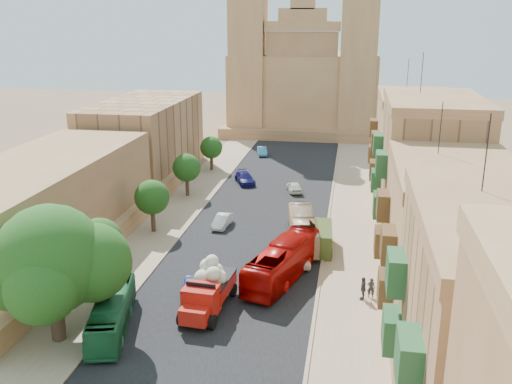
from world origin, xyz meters
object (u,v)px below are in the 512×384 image
(ficus_tree, at_px, (52,263))
(street_tree_d, at_px, (211,148))
(car_dkblue, at_px, (245,178))
(street_tree_b, at_px, (152,197))
(bus_cream_east, at_px, (303,229))
(pedestrian_c, at_px, (363,288))
(bus_green_north, at_px, (112,313))
(car_white_b, at_px, (294,187))
(car_white_a, at_px, (222,221))
(street_tree_a, at_px, (99,241))
(red_truck, at_px, (208,288))
(car_cream, at_px, (293,258))
(bus_red_east, at_px, (283,261))
(olive_pickup, at_px, (319,239))
(pedestrian_a, at_px, (371,288))
(car_blue_a, at_px, (191,287))
(church, at_px, (304,79))
(street_tree_c, at_px, (187,168))
(car_blue_b, at_px, (262,151))

(ficus_tree, bearing_deg, street_tree_d, 90.76)
(car_dkblue, bearing_deg, street_tree_b, -131.57)
(bus_cream_east, relative_size, pedestrian_c, 5.35)
(bus_green_north, relative_size, car_white_b, 2.41)
(ficus_tree, relative_size, car_white_a, 2.50)
(street_tree_a, height_order, bus_green_north, street_tree_a)
(car_dkblue, height_order, car_white_b, car_dkblue)
(red_truck, relative_size, car_cream, 1.56)
(bus_red_east, relative_size, pedestrian_c, 5.91)
(olive_pickup, xyz_separation_m, car_white_b, (-4.09, 17.53, -0.44))
(pedestrian_a, bearing_deg, car_blue_a, 8.30)
(street_tree_a, height_order, red_truck, street_tree_a)
(olive_pickup, bearing_deg, church, 96.56)
(street_tree_a, distance_m, bus_red_east, 14.60)
(olive_pickup, bearing_deg, street_tree_c, 139.85)
(red_truck, bearing_deg, car_white_a, 99.59)
(street_tree_b, distance_m, car_dkblue, 19.33)
(car_dkblue, bearing_deg, red_truck, -107.85)
(street_tree_d, bearing_deg, street_tree_a, -90.00)
(car_dkblue, bearing_deg, street_tree_d, 111.08)
(pedestrian_a, bearing_deg, street_tree_d, -57.34)
(street_tree_a, xyz_separation_m, car_white_b, (12.41, 27.61, -3.11))
(street_tree_b, xyz_separation_m, bus_red_east, (14.00, -8.49, -2.02))
(ficus_tree, distance_m, street_tree_d, 44.06)
(ficus_tree, distance_m, red_truck, 10.97)
(bus_green_north, xyz_separation_m, bus_red_east, (10.50, 9.73, 0.28))
(car_blue_a, bearing_deg, pedestrian_c, -10.68)
(olive_pickup, distance_m, car_dkblue, 22.83)
(street_tree_a, bearing_deg, pedestrian_c, 2.67)
(street_tree_a, xyz_separation_m, car_cream, (14.49, 6.39, -3.13))
(ficus_tree, distance_m, pedestrian_c, 22.22)
(church, xyz_separation_m, car_blue_a, (-2.67, -66.89, -8.98))
(street_tree_b, relative_size, bus_red_east, 0.48)
(street_tree_d, bearing_deg, car_white_b, -34.06)
(bus_cream_east, height_order, car_cream, bus_cream_east)
(bus_cream_east, relative_size, pedestrian_a, 6.08)
(car_white_a, height_order, car_dkblue, car_dkblue)
(street_tree_b, xyz_separation_m, bus_green_north, (3.50, -18.21, -2.29))
(street_tree_a, distance_m, car_cream, 16.14)
(street_tree_c, relative_size, bus_green_north, 0.57)
(car_blue_b, bearing_deg, bus_green_north, -106.08)
(church, bearing_deg, car_white_a, -93.91)
(olive_pickup, bearing_deg, bus_red_east, -110.84)
(church, distance_m, pedestrian_a, 66.73)
(bus_cream_east, bearing_deg, street_tree_a, 28.87)
(ficus_tree, height_order, car_white_b, ficus_tree)
(bus_red_east, bearing_deg, car_white_b, -70.19)
(street_tree_d, height_order, bus_green_north, street_tree_d)
(church, height_order, street_tree_b, church)
(pedestrian_c, bearing_deg, car_dkblue, -146.02)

